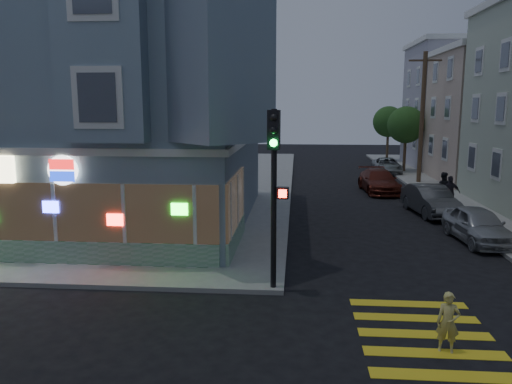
# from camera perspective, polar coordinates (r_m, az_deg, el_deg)

# --- Properties ---
(ground) EXTENTS (120.00, 120.00, 0.00)m
(ground) POSITION_cam_1_polar(r_m,az_deg,el_deg) (13.56, -10.25, -14.29)
(ground) COLOR black
(ground) RESTS_ON ground
(sidewalk_nw) EXTENTS (33.00, 42.00, 0.15)m
(sidewalk_nw) POSITION_cam_1_polar(r_m,az_deg,el_deg) (39.16, -20.82, 1.24)
(sidewalk_nw) COLOR gray
(sidewalk_nw) RESTS_ON ground
(corner_building) EXTENTS (14.60, 14.60, 11.40)m
(corner_building) POSITION_cam_1_polar(r_m,az_deg,el_deg) (24.75, -17.73, 10.11)
(corner_building) COLOR slate
(corner_building) RESTS_ON sidewalk_nw
(row_house_d) EXTENTS (12.00, 8.60, 10.50)m
(row_house_d) POSITION_cam_1_polar(r_m,az_deg,el_deg) (48.70, 24.40, 8.87)
(row_house_d) COLOR #9894A3
(row_house_d) RESTS_ON sidewalk_ne
(utility_pole) EXTENTS (2.20, 0.30, 9.00)m
(utility_pole) POSITION_cam_1_polar(r_m,az_deg,el_deg) (36.97, 18.46, 8.26)
(utility_pole) COLOR #4C3826
(utility_pole) RESTS_ON sidewalk_ne
(street_tree_near) EXTENTS (3.00, 3.00, 5.30)m
(street_tree_near) POSITION_cam_1_polar(r_m,az_deg,el_deg) (42.89, 16.77, 7.35)
(street_tree_near) COLOR #4C3826
(street_tree_near) RESTS_ON sidewalk_ne
(street_tree_far) EXTENTS (3.00, 3.00, 5.30)m
(street_tree_far) POSITION_cam_1_polar(r_m,az_deg,el_deg) (50.74, 14.90, 7.76)
(street_tree_far) COLOR #4C3826
(street_tree_far) RESTS_ON sidewalk_ne
(running_child) EXTENTS (0.57, 0.44, 1.40)m
(running_child) POSITION_cam_1_polar(r_m,az_deg,el_deg) (12.37, 21.10, -13.74)
(running_child) COLOR #CBC067
(running_child) RESTS_ON ground
(pedestrian_a) EXTENTS (1.04, 0.92, 1.79)m
(pedestrian_a) POSITION_cam_1_polar(r_m,az_deg,el_deg) (29.05, 20.56, 0.39)
(pedestrian_a) COLOR black
(pedestrian_a) RESTS_ON sidewalk_ne
(pedestrian_b) EXTENTS (1.05, 0.48, 1.76)m
(pedestrian_b) POSITION_cam_1_polar(r_m,az_deg,el_deg) (27.79, 21.30, -0.10)
(pedestrian_b) COLOR #25232B
(pedestrian_b) RESTS_ON sidewalk_ne
(parked_car_a) EXTENTS (2.03, 4.36, 1.44)m
(parked_car_a) POSITION_cam_1_polar(r_m,az_deg,el_deg) (22.19, 24.02, -3.47)
(parked_car_a) COLOR #A1A5A9
(parked_car_a) RESTS_ON ground
(parked_car_b) EXTENTS (2.16, 4.74, 1.51)m
(parked_car_b) POSITION_cam_1_polar(r_m,az_deg,el_deg) (26.89, 19.32, -0.89)
(parked_car_b) COLOR #3A3C3F
(parked_car_b) RESTS_ON ground
(parked_car_c) EXTENTS (2.37, 5.12, 1.45)m
(parked_car_c) POSITION_cam_1_polar(r_m,az_deg,el_deg) (32.91, 13.86, 1.21)
(parked_car_c) COLOR #5B1F14
(parked_car_c) RESTS_ON ground
(parked_car_d) EXTENTS (2.38, 4.72, 1.28)m
(parked_car_d) POSITION_cam_1_polar(r_m,az_deg,el_deg) (42.23, 14.73, 2.92)
(parked_car_d) COLOR #989EA1
(parked_car_d) RESTS_ON ground
(traffic_signal) EXTENTS (0.63, 0.59, 5.27)m
(traffic_signal) POSITION_cam_1_polar(r_m,az_deg,el_deg) (14.23, 2.12, 2.58)
(traffic_signal) COLOR black
(traffic_signal) RESTS_ON sidewalk_nw
(fire_hydrant) EXTENTS (0.46, 0.27, 0.80)m
(fire_hydrant) POSITION_cam_1_polar(r_m,az_deg,el_deg) (27.98, 21.17, -0.98)
(fire_hydrant) COLOR white
(fire_hydrant) RESTS_ON sidewalk_ne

